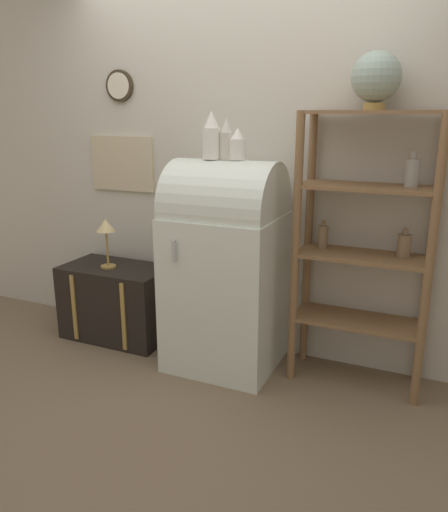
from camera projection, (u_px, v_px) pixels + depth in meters
name	position (u px, v px, depth m)	size (l,w,h in m)	color
ground_plane	(211.00, 377.00, 3.22)	(12.00, 12.00, 0.00)	#7A664C
wall_back	(245.00, 158.00, 3.35)	(7.00, 0.09, 2.70)	beige
refrigerator	(225.00, 263.00, 3.23)	(0.69, 0.66, 1.37)	silver
suitcase_trunk	(117.00, 302.00, 3.75)	(0.78, 0.46, 0.55)	black
shelf_unit	(366.00, 236.00, 2.94)	(0.80, 0.35, 1.66)	olive
globe	(376.00, 78.00, 2.73)	(0.27, 0.27, 0.31)	#AD8942
vase_left	(211.00, 137.00, 3.03)	(0.11, 0.11, 0.29)	white
vase_center	(226.00, 140.00, 3.03)	(0.09, 0.09, 0.25)	beige
vase_right	(237.00, 145.00, 3.00)	(0.10, 0.10, 0.19)	white
desk_lamp	(106.00, 230.00, 3.58)	(0.14, 0.14, 0.36)	#AD8942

